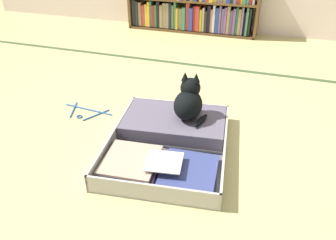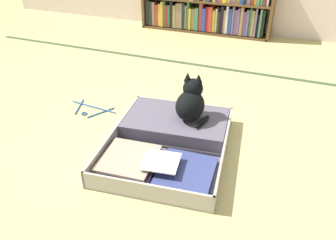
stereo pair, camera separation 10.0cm
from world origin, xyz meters
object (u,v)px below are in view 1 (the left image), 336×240
at_px(bookshelf, 191,2).
at_px(clothes_hanger, 85,112).
at_px(open_suitcase, 169,138).
at_px(black_cat, 189,101).

height_order(bookshelf, clothes_hanger, bookshelf).
bearing_deg(open_suitcase, bookshelf, 101.67).
distance_m(bookshelf, open_suitcase, 2.33).
relative_size(black_cat, clothes_hanger, 0.74).
relative_size(bookshelf, open_suitcase, 1.68).
xyz_separation_m(bookshelf, open_suitcase, (0.47, -2.26, -0.29)).
relative_size(open_suitcase, clothes_hanger, 2.39).
xyz_separation_m(open_suitcase, clothes_hanger, (-0.66, 0.18, -0.04)).
relative_size(bookshelf, clothes_hanger, 4.01).
bearing_deg(bookshelf, black_cat, -75.56).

